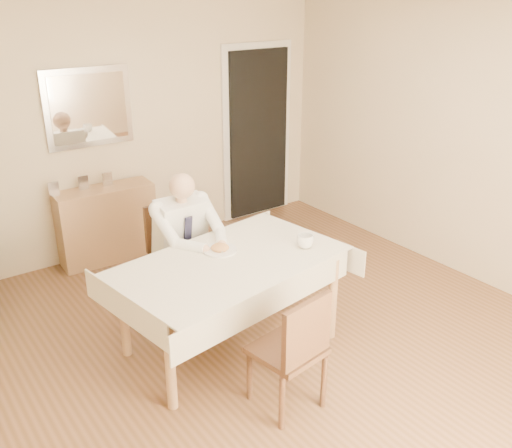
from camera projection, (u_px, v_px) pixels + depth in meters
room at (285, 194)px, 3.96m from camera, size 5.00×5.02×2.60m
doorway at (258, 134)px, 6.76m from camera, size 0.96×0.07×2.10m
mirror at (88, 108)px, 5.47m from camera, size 0.86×0.04×0.76m
dining_table at (230, 270)px, 4.27m from camera, size 1.86×1.26×0.75m
chair_far at (175, 248)px, 4.99m from camera, size 0.43×0.43×0.90m
chair_near at (295, 347)px, 3.66m from camera, size 0.47×0.47×0.88m
seated_man at (190, 241)px, 4.70m from camera, size 0.48×0.72×1.24m
plate at (220, 250)px, 4.37m from camera, size 0.26×0.26×0.02m
food at (220, 248)px, 4.36m from camera, size 0.14×0.14×0.06m
knife at (229, 250)px, 4.34m from camera, size 0.01×0.13×0.01m
fork at (220, 252)px, 4.30m from camera, size 0.01×0.13×0.01m
coffee_mug at (305, 241)px, 4.42m from camera, size 0.16×0.16×0.10m
sideboard at (107, 224)px, 5.81m from camera, size 0.99×0.38×0.78m
photo_frame_left at (54, 189)px, 5.42m from camera, size 0.10×0.02×0.14m
photo_frame_center at (83, 183)px, 5.59m from camera, size 0.10×0.02×0.14m
photo_frame_right at (107, 179)px, 5.70m from camera, size 0.10×0.02×0.14m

